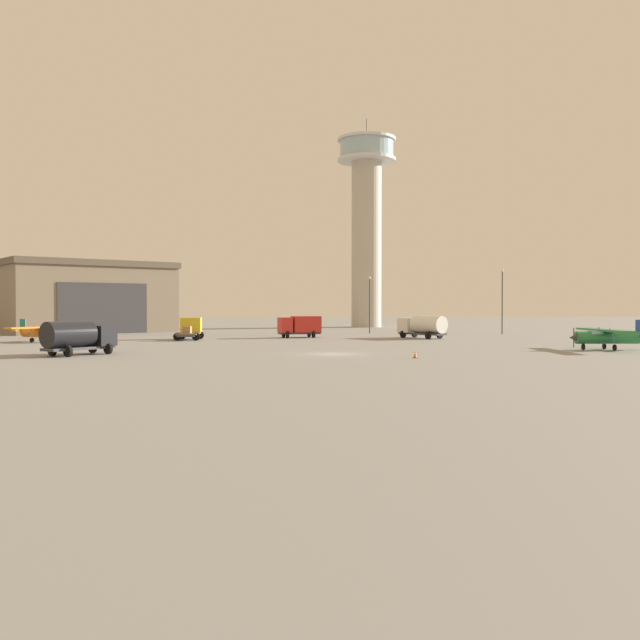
{
  "coord_description": "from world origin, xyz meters",
  "views": [
    {
      "loc": [
        -3.49,
        -61.67,
        4.44
      ],
      "look_at": [
        -0.32,
        23.78,
        2.58
      ],
      "focal_mm": 38.26,
      "sensor_mm": 36.0,
      "label": 1
    }
  ],
  "objects_px": {
    "light_post_east": "(502,296)",
    "truck_fuel_tanker_black": "(78,336)",
    "airplane_orange": "(40,331)",
    "light_post_west": "(370,300)",
    "truck_fuel_tanker_white": "(423,326)",
    "truck_box_red": "(300,325)",
    "control_tower": "(366,215)",
    "airplane_green": "(608,336)",
    "truck_flatbed_yellow": "(190,329)",
    "traffic_cone_near_left": "(415,354)"
  },
  "relations": [
    {
      "from": "light_post_east",
      "to": "truck_fuel_tanker_black",
      "type": "bearing_deg",
      "value": -140.48
    },
    {
      "from": "airplane_orange",
      "to": "light_post_west",
      "type": "relative_size",
      "value": 0.96
    },
    {
      "from": "truck_fuel_tanker_black",
      "to": "truck_fuel_tanker_white",
      "type": "bearing_deg",
      "value": -15.07
    },
    {
      "from": "airplane_orange",
      "to": "truck_box_red",
      "type": "bearing_deg",
      "value": 48.91
    },
    {
      "from": "control_tower",
      "to": "airplane_orange",
      "type": "bearing_deg",
      "value": -129.33
    },
    {
      "from": "airplane_orange",
      "to": "truck_fuel_tanker_white",
      "type": "relative_size",
      "value": 1.23
    },
    {
      "from": "truck_fuel_tanker_white",
      "to": "light_post_west",
      "type": "relative_size",
      "value": 0.78
    },
    {
      "from": "airplane_green",
      "to": "light_post_west",
      "type": "bearing_deg",
      "value": -65.09
    },
    {
      "from": "control_tower",
      "to": "truck_box_red",
      "type": "distance_m",
      "value": 51.77
    },
    {
      "from": "truck_flatbed_yellow",
      "to": "truck_fuel_tanker_white",
      "type": "distance_m",
      "value": 30.78
    },
    {
      "from": "airplane_orange",
      "to": "light_post_west",
      "type": "bearing_deg",
      "value": 60.98
    },
    {
      "from": "truck_fuel_tanker_black",
      "to": "light_post_west",
      "type": "xyz_separation_m",
      "value": [
        31.13,
        46.55,
        3.65
      ]
    },
    {
      "from": "light_post_east",
      "to": "truck_flatbed_yellow",
      "type": "bearing_deg",
      "value": -162.5
    },
    {
      "from": "truck_fuel_tanker_white",
      "to": "light_post_west",
      "type": "bearing_deg",
      "value": -19.38
    },
    {
      "from": "light_post_west",
      "to": "light_post_east",
      "type": "xyz_separation_m",
      "value": [
        19.9,
        -4.46,
        0.49
      ]
    },
    {
      "from": "truck_fuel_tanker_white",
      "to": "light_post_west",
      "type": "distance_m",
      "value": 18.18
    },
    {
      "from": "truck_fuel_tanker_white",
      "to": "truck_flatbed_yellow",
      "type": "bearing_deg",
      "value": 56.69
    },
    {
      "from": "truck_flatbed_yellow",
      "to": "airplane_orange",
      "type": "bearing_deg",
      "value": 108.06
    },
    {
      "from": "truck_box_red",
      "to": "light_post_east",
      "type": "bearing_deg",
      "value": -177.67
    },
    {
      "from": "airplane_orange",
      "to": "truck_fuel_tanker_white",
      "type": "distance_m",
      "value": 48.43
    },
    {
      "from": "airplane_orange",
      "to": "truck_flatbed_yellow",
      "type": "xyz_separation_m",
      "value": [
        17.11,
        5.79,
        0.07
      ]
    },
    {
      "from": "truck_fuel_tanker_black",
      "to": "light_post_east",
      "type": "distance_m",
      "value": 66.28
    },
    {
      "from": "truck_box_red",
      "to": "truck_fuel_tanker_white",
      "type": "bearing_deg",
      "value": 155.52
    },
    {
      "from": "traffic_cone_near_left",
      "to": "truck_box_red",
      "type": "bearing_deg",
      "value": 104.45
    },
    {
      "from": "truck_flatbed_yellow",
      "to": "light_post_west",
      "type": "xyz_separation_m",
      "value": [
        25.48,
        18.76,
        3.98
      ]
    },
    {
      "from": "control_tower",
      "to": "truck_flatbed_yellow",
      "type": "distance_m",
      "value": 60.88
    },
    {
      "from": "control_tower",
      "to": "truck_fuel_tanker_white",
      "type": "xyz_separation_m",
      "value": [
        2.54,
        -47.77,
        -21.13
      ]
    },
    {
      "from": "truck_fuel_tanker_black",
      "to": "traffic_cone_near_left",
      "type": "height_order",
      "value": "truck_fuel_tanker_black"
    },
    {
      "from": "control_tower",
      "to": "truck_flatbed_yellow",
      "type": "relative_size",
      "value": 6.76
    },
    {
      "from": "airplane_green",
      "to": "airplane_orange",
      "type": "bearing_deg",
      "value": -15.2
    },
    {
      "from": "airplane_green",
      "to": "truck_flatbed_yellow",
      "type": "distance_m",
      "value": 50.05
    },
    {
      "from": "truck_fuel_tanker_black",
      "to": "light_post_east",
      "type": "relative_size",
      "value": 0.67
    },
    {
      "from": "airplane_green",
      "to": "light_post_east",
      "type": "bearing_deg",
      "value": -91.12
    },
    {
      "from": "airplane_green",
      "to": "light_post_west",
      "type": "distance_m",
      "value": 45.69
    },
    {
      "from": "airplane_orange",
      "to": "light_post_east",
      "type": "height_order",
      "value": "light_post_east"
    },
    {
      "from": "airplane_green",
      "to": "traffic_cone_near_left",
      "type": "distance_m",
      "value": 23.14
    },
    {
      "from": "control_tower",
      "to": "airplane_orange",
      "type": "height_order",
      "value": "control_tower"
    },
    {
      "from": "truck_fuel_tanker_white",
      "to": "truck_fuel_tanker_black",
      "type": "xyz_separation_m",
      "value": [
        -36.38,
        -29.52,
        -0.02
      ]
    },
    {
      "from": "truck_fuel_tanker_white",
      "to": "truck_fuel_tanker_black",
      "type": "distance_m",
      "value": 46.85
    },
    {
      "from": "airplane_orange",
      "to": "truck_fuel_tanker_black",
      "type": "distance_m",
      "value": 24.81
    },
    {
      "from": "airplane_orange",
      "to": "airplane_green",
      "type": "height_order",
      "value": "airplane_green"
    },
    {
      "from": "truck_fuel_tanker_white",
      "to": "light_post_west",
      "type": "height_order",
      "value": "light_post_west"
    },
    {
      "from": "airplane_orange",
      "to": "airplane_green",
      "type": "bearing_deg",
      "value": 15.9
    },
    {
      "from": "truck_box_red",
      "to": "airplane_orange",
      "type": "bearing_deg",
      "value": 2.46
    },
    {
      "from": "truck_fuel_tanker_white",
      "to": "airplane_orange",
      "type": "bearing_deg",
      "value": 62.41
    },
    {
      "from": "truck_flatbed_yellow",
      "to": "truck_fuel_tanker_black",
      "type": "height_order",
      "value": "truck_fuel_tanker_black"
    },
    {
      "from": "truck_fuel_tanker_white",
      "to": "truck_fuel_tanker_black",
      "type": "bearing_deg",
      "value": 92.53
    },
    {
      "from": "control_tower",
      "to": "airplane_green",
      "type": "relative_size",
      "value": 4.18
    },
    {
      "from": "truck_fuel_tanker_white",
      "to": "truck_box_red",
      "type": "bearing_deg",
      "value": 44.42
    },
    {
      "from": "control_tower",
      "to": "truck_fuel_tanker_black",
      "type": "relative_size",
      "value": 6.35
    }
  ]
}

